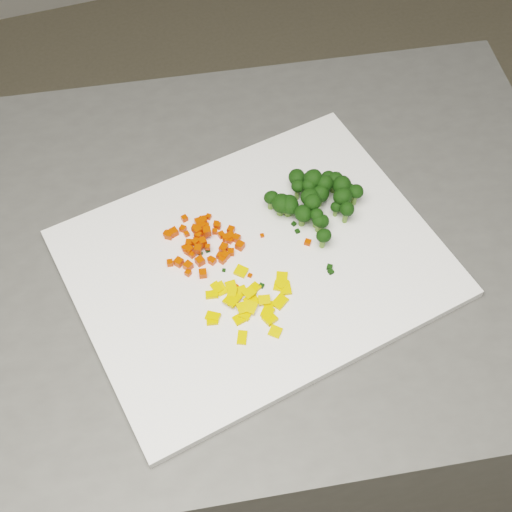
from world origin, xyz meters
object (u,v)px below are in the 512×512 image
object	(u,v)px
broccoli_pile	(314,197)
cutting_board	(256,263)
carrot_pile	(201,238)
counter_block	(239,384)
pepper_pile	(250,299)

from	to	relation	value
broccoli_pile	cutting_board	bearing A→B (deg)	-151.37
cutting_board	carrot_pile	world-z (taller)	carrot_pile
cutting_board	broccoli_pile	bearing A→B (deg)	28.63
counter_block	cutting_board	bearing A→B (deg)	-65.67
carrot_pile	pepper_pile	size ratio (longest dim) A/B	0.86
cutting_board	pepper_pile	size ratio (longest dim) A/B	3.88
counter_block	pepper_pile	distance (m)	0.48
counter_block	cutting_board	size ratio (longest dim) A/B	2.08
counter_block	carrot_pile	world-z (taller)	carrot_pile
carrot_pile	pepper_pile	bearing A→B (deg)	-71.67
counter_block	carrot_pile	distance (m)	0.48
cutting_board	pepper_pile	world-z (taller)	pepper_pile
counter_block	cutting_board	xyz separation A→B (m)	(0.02, -0.04, 0.46)
carrot_pile	broccoli_pile	xyz separation A→B (m)	(0.16, 0.01, 0.01)
counter_block	broccoli_pile	world-z (taller)	broccoli_pile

